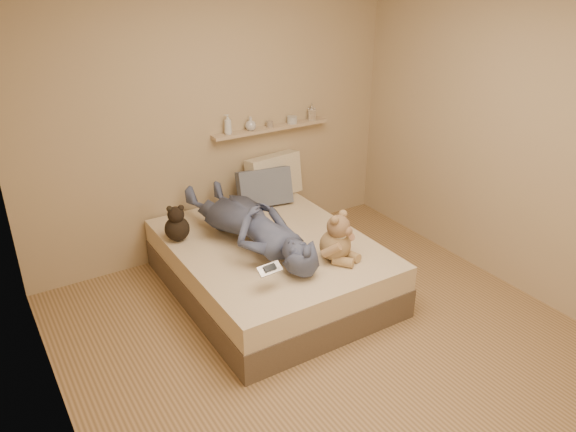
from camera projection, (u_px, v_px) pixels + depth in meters
room at (342, 182)px, 3.53m from camera, size 3.80×3.80×3.80m
bed at (270, 266)px, 4.71m from camera, size 1.50×1.90×0.45m
game_console at (270, 269)px, 3.91m from camera, size 0.18×0.09×0.06m
teddy_bear at (337, 241)px, 4.28m from camera, size 0.32×0.33×0.40m
dark_plush at (177, 225)px, 4.58m from camera, size 0.21×0.21×0.32m
pillow_cream at (274, 176)px, 5.41m from camera, size 0.57×0.28×0.42m
pillow_grey at (264, 187)px, 5.23m from camera, size 0.53×0.32×0.37m
person at (250, 223)px, 4.50m from camera, size 0.71×1.58×0.37m
wall_shelf at (271, 128)px, 5.29m from camera, size 1.20×0.12×0.03m
shelf_bottles at (268, 120)px, 5.24m from camera, size 1.00×0.13×0.18m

